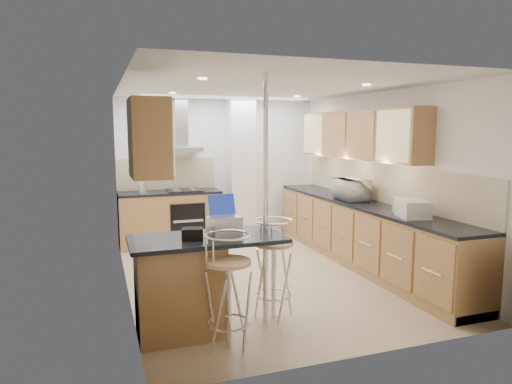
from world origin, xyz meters
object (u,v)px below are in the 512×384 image
object	(u,v)px
microwave	(352,190)
bar_stool_near	(228,291)
bar_stool_end	(273,268)
bread_bin	(413,209)
laptop	(225,227)

from	to	relation	value
microwave	bar_stool_near	world-z (taller)	microwave
bar_stool_end	bread_bin	size ratio (longest dim) A/B	2.67
bar_stool_near	bar_stool_end	world-z (taller)	bar_stool_near
bar_stool_near	bread_bin	xyz separation A→B (m)	(2.47, 0.67, 0.49)
bread_bin	bar_stool_near	bearing A→B (deg)	-149.74
bar_stool_near	bar_stool_end	size ratio (longest dim) A/B	1.02
bar_stool_near	bread_bin	size ratio (longest dim) A/B	2.72
microwave	bar_stool_near	xyz separation A→B (m)	(-2.51, -2.12, -0.54)
laptop	bread_bin	bearing A→B (deg)	-2.14
laptop	bar_stool_near	size ratio (longest dim) A/B	0.27
bar_stool_end	laptop	bearing A→B (deg)	134.81
microwave	laptop	size ratio (longest dim) A/B	1.92
bar_stool_near	bread_bin	world-z (taller)	bread_bin
laptop	bread_bin	distance (m)	2.42
microwave	laptop	distance (m)	3.01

